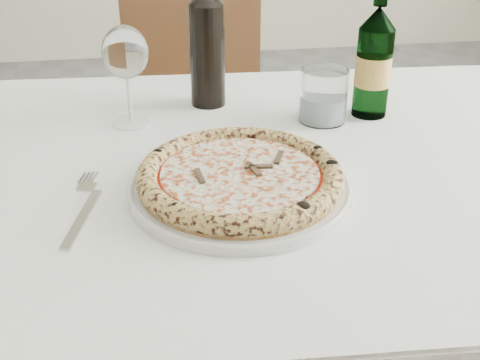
{
  "coord_description": "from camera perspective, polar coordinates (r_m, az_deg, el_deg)",
  "views": [
    {
      "loc": [
        -0.16,
        -0.91,
        1.18
      ],
      "look_at": [
        -0.05,
        -0.18,
        0.78
      ],
      "focal_mm": 45.0,
      "sensor_mm": 36.0,
      "label": 1
    }
  ],
  "objects": [
    {
      "name": "dining_table",
      "position": [
        0.98,
        -0.9,
        -2.82
      ],
      "size": [
        1.48,
        0.92,
        0.76
      ],
      "color": "brown",
      "rests_on": "floor"
    },
    {
      "name": "chair_far",
      "position": [
        1.75,
        -4.22,
        6.81
      ],
      "size": [
        0.41,
        0.41,
        0.93
      ],
      "color": "brown",
      "rests_on": "floor"
    },
    {
      "name": "plate",
      "position": [
        0.85,
        0.0,
        -0.66
      ],
      "size": [
        0.31,
        0.31,
        0.02
      ],
      "color": "silver",
      "rests_on": "dining_table"
    },
    {
      "name": "pizza",
      "position": [
        0.84,
        -0.0,
        0.38
      ],
      "size": [
        0.29,
        0.29,
        0.03
      ],
      "color": "tan",
      "rests_on": "plate"
    },
    {
      "name": "fork",
      "position": [
        0.84,
        -14.6,
        -2.56
      ],
      "size": [
        0.05,
        0.2,
        0.0
      ],
      "color": "#A9A9A9",
      "rests_on": "dining_table"
    },
    {
      "name": "wine_glass",
      "position": [
        1.05,
        -10.82,
        11.58
      ],
      "size": [
        0.08,
        0.08,
        0.17
      ],
      "color": "silver",
      "rests_on": "dining_table"
    },
    {
      "name": "tumbler",
      "position": [
        1.08,
        7.9,
        7.61
      ],
      "size": [
        0.08,
        0.08,
        0.09
      ],
      "color": "white",
      "rests_on": "dining_table"
    },
    {
      "name": "beer_bottle",
      "position": [
        1.1,
        12.57,
        10.84
      ],
      "size": [
        0.06,
        0.06,
        0.25
      ],
      "color": "#2C5831",
      "rests_on": "dining_table"
    },
    {
      "name": "wine_bottle",
      "position": [
        1.13,
        -3.14,
        12.67
      ],
      "size": [
        0.07,
        0.07,
        0.27
      ],
      "color": "black",
      "rests_on": "dining_table"
    }
  ]
}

